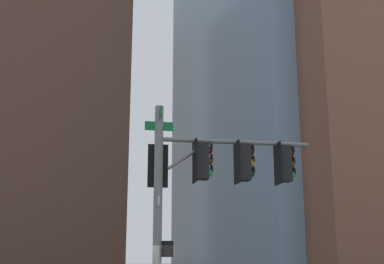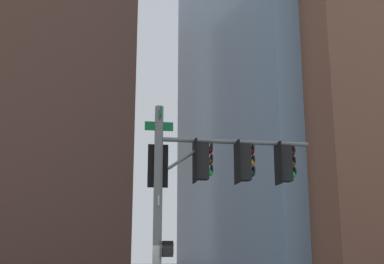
% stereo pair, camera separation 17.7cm
% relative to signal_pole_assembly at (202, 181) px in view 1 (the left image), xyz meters
% --- Properties ---
extents(signal_pole_assembly, '(4.48, 1.62, 6.18)m').
position_rel_signal_pole_assembly_xyz_m(signal_pole_assembly, '(0.00, 0.00, 0.00)').
color(signal_pole_assembly, slate).
rests_on(signal_pole_assembly, ground_plane).
extents(building_brick_nearside, '(18.60, 16.41, 52.84)m').
position_rel_signal_pole_assembly_xyz_m(building_brick_nearside, '(31.47, 30.42, 22.23)').
color(building_brick_nearside, brown).
rests_on(building_brick_nearside, ground_plane).
extents(building_brick_midblock, '(22.74, 16.82, 39.63)m').
position_rel_signal_pole_assembly_xyz_m(building_brick_midblock, '(-0.99, 51.91, 15.63)').
color(building_brick_midblock, brown).
rests_on(building_brick_midblock, ground_plane).
extents(building_glass_tower, '(33.22, 26.65, 64.78)m').
position_rel_signal_pole_assembly_xyz_m(building_glass_tower, '(36.00, 39.76, 28.21)').
color(building_glass_tower, '#7A99B2').
rests_on(building_glass_tower, ground_plane).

